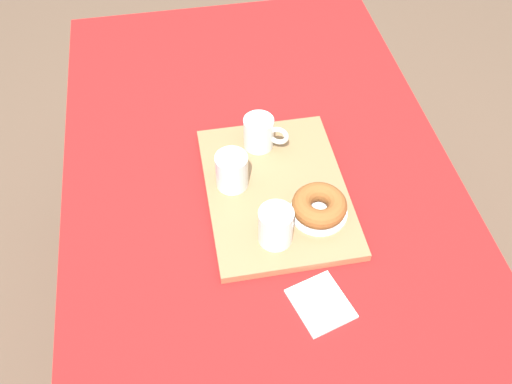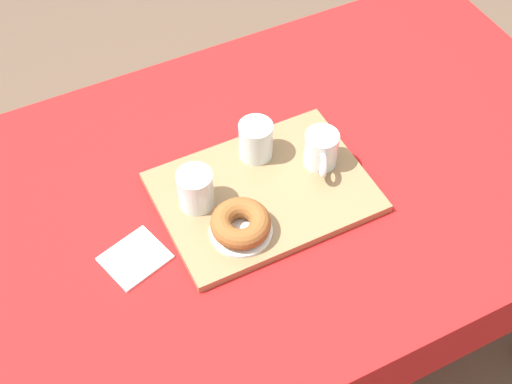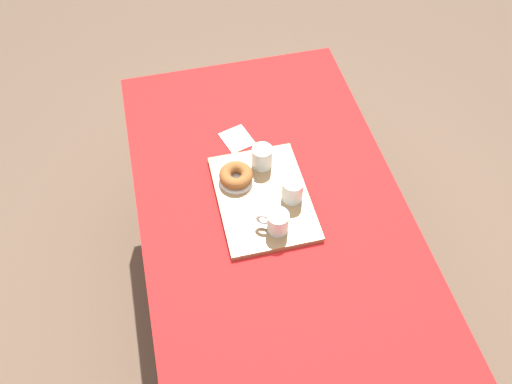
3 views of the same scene
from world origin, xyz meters
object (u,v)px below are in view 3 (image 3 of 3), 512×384
(tea_mug_left, at_px, (277,222))
(water_glass_far, at_px, (293,192))
(donut_plate_left, at_px, (236,180))
(sugar_donut_left, at_px, (236,175))
(serving_tray, at_px, (263,198))
(water_glass_near, at_px, (262,158))
(paper_napkin, at_px, (237,139))
(dining_table, at_px, (271,220))

(tea_mug_left, bearing_deg, water_glass_far, 142.19)
(donut_plate_left, xyz_separation_m, sugar_donut_left, (0.00, -0.00, 0.02))
(sugar_donut_left, bearing_deg, serving_tray, 40.37)
(tea_mug_left, xyz_separation_m, water_glass_near, (-0.28, 0.02, 0.00))
(tea_mug_left, bearing_deg, paper_napkin, -174.51)
(water_glass_near, relative_size, donut_plate_left, 0.68)
(tea_mug_left, distance_m, donut_plate_left, 0.25)
(paper_napkin, bearing_deg, dining_table, 9.42)
(dining_table, height_order, serving_tray, serving_tray)
(water_glass_near, height_order, paper_napkin, water_glass_near)
(serving_tray, distance_m, water_glass_near, 0.15)
(donut_plate_left, xyz_separation_m, paper_napkin, (-0.21, 0.05, -0.02))
(water_glass_far, relative_size, donut_plate_left, 0.68)
(water_glass_near, height_order, water_glass_far, same)
(serving_tray, relative_size, tea_mug_left, 4.10)
(dining_table, relative_size, water_glass_far, 17.85)
(water_glass_far, bearing_deg, paper_napkin, -159.22)
(donut_plate_left, bearing_deg, serving_tray, 40.37)
(tea_mug_left, height_order, sugar_donut_left, tea_mug_left)
(water_glass_near, height_order, sugar_donut_left, water_glass_near)
(serving_tray, height_order, paper_napkin, serving_tray)
(donut_plate_left, bearing_deg, water_glass_far, 54.38)
(donut_plate_left, distance_m, paper_napkin, 0.21)
(serving_tray, distance_m, water_glass_far, 0.11)
(water_glass_near, bearing_deg, sugar_donut_left, -65.44)
(water_glass_far, bearing_deg, tea_mug_left, -37.81)
(water_glass_far, bearing_deg, water_glass_near, -159.03)
(dining_table, bearing_deg, water_glass_near, 178.10)
(water_glass_far, bearing_deg, serving_tray, -109.49)
(dining_table, relative_size, sugar_donut_left, 12.87)
(serving_tray, height_order, sugar_donut_left, sugar_donut_left)
(sugar_donut_left, bearing_deg, tea_mug_left, 20.99)
(sugar_donut_left, relative_size, paper_napkin, 1.03)
(dining_table, relative_size, water_glass_near, 17.85)
(water_glass_far, xyz_separation_m, paper_napkin, (-0.33, -0.13, -0.06))
(tea_mug_left, relative_size, donut_plate_left, 0.83)
(water_glass_far, xyz_separation_m, donut_plate_left, (-0.12, -0.17, -0.04))
(tea_mug_left, xyz_separation_m, sugar_donut_left, (-0.23, -0.09, -0.01))
(donut_plate_left, bearing_deg, sugar_donut_left, -90.00)
(dining_table, xyz_separation_m, sugar_donut_left, (-0.12, -0.10, 0.14))
(dining_table, xyz_separation_m, donut_plate_left, (-0.12, -0.10, 0.12))
(dining_table, bearing_deg, serving_tray, -140.16)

